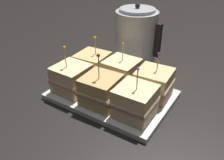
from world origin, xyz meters
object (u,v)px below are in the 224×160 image
serving_platter (112,95)px  sandwich_back_center (122,73)px  sandwich_front_left (72,78)px  kettle_steel (136,38)px  sandwich_front_right (135,101)px  sandwich_back_left (93,65)px  sandwich_front_center (101,90)px  sandwich_back_right (154,83)px

serving_platter → sandwich_back_center: 0.09m
serving_platter → sandwich_front_left: sandwich_front_left is taller
kettle_steel → sandwich_front_right: bearing=-62.3°
sandwich_front_left → sandwich_front_right: sandwich_front_left is taller
sandwich_front_left → sandwich_back_center: (0.13, 0.12, 0.00)m
sandwich_front_left → sandwich_back_left: sandwich_front_left is taller
sandwich_front_center → sandwich_back_center: sandwich_front_center is taller
sandwich_back_left → sandwich_front_left: bearing=-90.8°
sandwich_front_left → kettle_steel: 0.35m
sandwich_front_left → sandwich_front_center: bearing=-2.5°
kettle_steel → sandwich_back_center: bearing=-74.5°
sandwich_back_right → serving_platter: bearing=-153.0°
serving_platter → sandwich_back_left: size_ratio=2.45×
sandwich_back_center → sandwich_back_right: bearing=0.2°
sandwich_front_left → sandwich_front_center: 0.13m
sandwich_front_center → sandwich_back_left: 0.18m
serving_platter → sandwich_front_right: bearing=-26.8°
sandwich_front_left → sandwich_front_right: (0.25, -0.00, -0.00)m
sandwich_front_center → sandwich_back_center: 0.13m
sandwich_front_right → sandwich_back_right: (0.00, 0.12, -0.00)m
serving_platter → kettle_steel: 0.31m
sandwich_front_center → sandwich_back_right: bearing=45.9°
sandwich_front_right → sandwich_back_left: size_ratio=1.00×
serving_platter → sandwich_back_right: (0.12, 0.06, 0.06)m
sandwich_front_center → sandwich_front_right: bearing=2.0°
sandwich_front_left → sandwich_back_center: 0.18m
sandwich_back_left → sandwich_back_center: (0.13, 0.00, 0.00)m
sandwich_back_center → sandwich_back_left: bearing=-178.2°
sandwich_front_right → sandwich_back_center: bearing=134.0°
sandwich_front_left → sandwich_back_right: 0.28m
sandwich_back_right → kettle_steel: 0.29m
sandwich_front_right → sandwich_back_center: size_ratio=1.00×
sandwich_front_center → sandwich_back_right: 0.18m
sandwich_front_left → serving_platter: bearing=25.2°
sandwich_back_left → sandwich_back_right: (0.25, 0.00, -0.00)m
serving_platter → sandwich_front_left: size_ratio=2.37×
sandwich_front_center → sandwich_back_left: sandwich_front_center is taller
serving_platter → sandwich_back_left: (-0.13, 0.06, 0.06)m
sandwich_front_right → sandwich_back_left: (-0.25, 0.12, 0.00)m
serving_platter → sandwich_front_left: 0.15m
sandwich_front_left → kettle_steel: bearing=78.9°
sandwich_back_right → kettle_steel: bearing=130.0°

